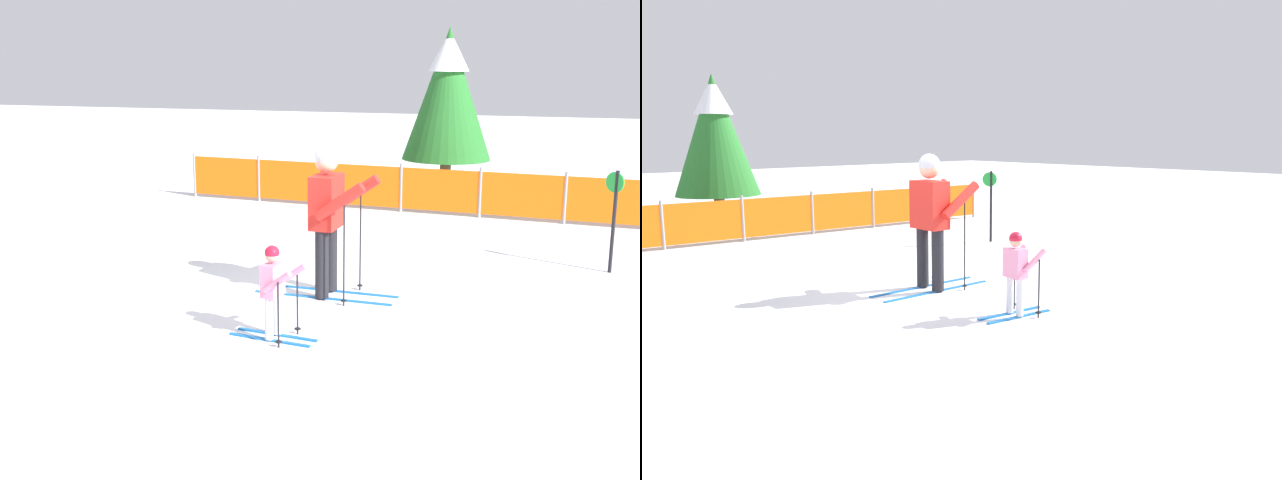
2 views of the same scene
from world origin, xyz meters
TOP-DOWN VIEW (x-y plane):
  - ground_plane at (0.00, 0.00)m, footprint 60.00×60.00m
  - skier_adult at (0.19, -0.04)m, footprint 1.76×0.80m
  - skier_child at (0.09, -1.68)m, footprint 0.96×0.50m
  - safety_fence at (0.71, 5.40)m, footprint 10.37×0.93m
  - conifer_far at (0.46, 7.77)m, footprint 1.85×1.85m
  - trail_marker at (3.54, 2.11)m, footprint 0.23×0.19m

SIDE VIEW (x-z plane):
  - ground_plane at x=0.00m, z-range 0.00..0.00m
  - safety_fence at x=0.71m, z-range 0.00..0.92m
  - skier_child at x=0.09m, z-range 0.08..1.08m
  - trail_marker at x=3.54m, z-range 0.17..1.56m
  - skier_adult at x=0.19m, z-range 0.18..2.04m
  - conifer_far at x=0.46m, z-range 0.41..3.85m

